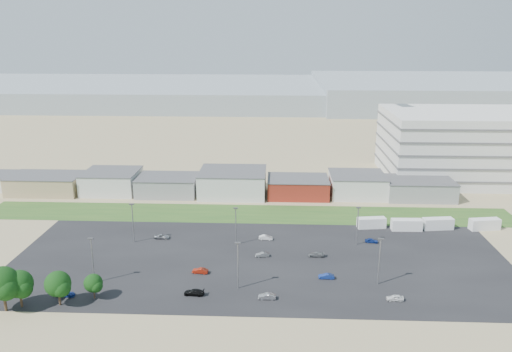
# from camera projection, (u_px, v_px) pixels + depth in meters

# --- Properties ---
(ground) EXTENTS (700.00, 700.00, 0.00)m
(ground) POSITION_uv_depth(u_px,v_px,m) (232.00, 303.00, 101.63)
(ground) COLOR #998861
(ground) RESTS_ON ground
(parking_lot) EXTENTS (120.00, 50.00, 0.01)m
(parking_lot) POSITION_uv_depth(u_px,v_px,m) (260.00, 260.00, 120.61)
(parking_lot) COLOR black
(parking_lot) RESTS_ON ground
(grass_strip) EXTENTS (160.00, 16.00, 0.02)m
(grass_strip) POSITION_uv_depth(u_px,v_px,m) (247.00, 214.00, 151.52)
(grass_strip) COLOR #27521F
(grass_strip) RESTS_ON ground
(hills_backdrop) EXTENTS (700.00, 200.00, 9.00)m
(hills_backdrop) POSITION_uv_depth(u_px,v_px,m) (316.00, 95.00, 400.93)
(hills_backdrop) COLOR gray
(hills_backdrop) RESTS_ON ground
(building_row) EXTENTS (170.00, 20.00, 8.00)m
(building_row) POSITION_uv_depth(u_px,v_px,m) (201.00, 182.00, 169.34)
(building_row) COLOR silver
(building_row) RESTS_ON ground
(parking_garage) EXTENTS (80.00, 40.00, 25.00)m
(parking_garage) POSITION_uv_depth(u_px,v_px,m) (495.00, 145.00, 185.55)
(parking_garage) COLOR silver
(parking_garage) RESTS_ON ground
(box_trailer_a) EXTENTS (8.16, 3.53, 2.96)m
(box_trailer_a) POSITION_uv_depth(u_px,v_px,m) (371.00, 223.00, 140.34)
(box_trailer_a) COLOR silver
(box_trailer_a) RESTS_ON ground
(box_trailer_b) EXTENTS (8.39, 2.77, 3.13)m
(box_trailer_b) POSITION_uv_depth(u_px,v_px,m) (406.00, 225.00, 138.69)
(box_trailer_b) COLOR silver
(box_trailer_b) RESTS_ON ground
(box_trailer_c) EXTENTS (8.69, 3.73, 3.15)m
(box_trailer_c) POSITION_uv_depth(u_px,v_px,m) (438.00, 224.00, 139.44)
(box_trailer_c) COLOR silver
(box_trailer_c) RESTS_ON ground
(box_trailer_d) EXTENTS (8.64, 3.92, 3.12)m
(box_trailer_d) POSITION_uv_depth(u_px,v_px,m) (485.00, 224.00, 139.11)
(box_trailer_d) COLOR silver
(box_trailer_d) RESTS_ON ground
(tree_left) EXTENTS (7.06, 7.06, 10.59)m
(tree_left) POSITION_uv_depth(u_px,v_px,m) (3.00, 287.00, 97.49)
(tree_left) COLOR black
(tree_left) RESTS_ON ground
(tree_mid) EXTENTS (5.95, 5.95, 8.92)m
(tree_mid) POSITION_uv_depth(u_px,v_px,m) (19.00, 287.00, 99.11)
(tree_mid) COLOR black
(tree_mid) RESTS_ON ground
(tree_right) EXTENTS (5.56, 5.56, 8.33)m
(tree_right) POSITION_uv_depth(u_px,v_px,m) (58.00, 286.00, 99.87)
(tree_right) COLOR black
(tree_right) RESTS_ON ground
(tree_near) EXTENTS (4.10, 4.10, 6.14)m
(tree_near) POSITION_uv_depth(u_px,v_px,m) (93.00, 285.00, 102.68)
(tree_near) COLOR black
(tree_near) RESTS_ON ground
(lightpole_front_l) EXTENTS (1.24, 0.52, 10.56)m
(lightpole_front_l) POSITION_uv_depth(u_px,v_px,m) (93.00, 261.00, 108.60)
(lightpole_front_l) COLOR slate
(lightpole_front_l) RESTS_ON ground
(lightpole_front_m) EXTENTS (1.26, 0.52, 10.68)m
(lightpole_front_m) POSITION_uv_depth(u_px,v_px,m) (238.00, 266.00, 106.12)
(lightpole_front_m) COLOR slate
(lightpole_front_m) RESTS_ON ground
(lightpole_front_r) EXTENTS (1.28, 0.53, 10.84)m
(lightpole_front_r) POSITION_uv_depth(u_px,v_px,m) (379.00, 261.00, 107.86)
(lightpole_front_r) COLOR slate
(lightpole_front_r) RESTS_ON ground
(lightpole_back_l) EXTENTS (1.25, 0.52, 10.66)m
(lightpole_back_l) POSITION_uv_depth(u_px,v_px,m) (133.00, 223.00, 129.72)
(lightpole_back_l) COLOR slate
(lightpole_back_l) RESTS_ON ground
(lightpole_back_m) EXTENTS (1.18, 0.49, 10.05)m
(lightpole_back_m) POSITION_uv_depth(u_px,v_px,m) (236.00, 226.00, 128.45)
(lightpole_back_m) COLOR slate
(lightpole_back_m) RESTS_ON ground
(lightpole_back_r) EXTENTS (1.21, 0.50, 10.30)m
(lightpole_back_r) POSITION_uv_depth(u_px,v_px,m) (357.00, 226.00, 128.17)
(lightpole_back_r) COLOR slate
(lightpole_back_r) RESTS_ON ground
(parked_car_1) EXTENTS (3.55, 1.30, 1.16)m
(parked_car_1) POSITION_uv_depth(u_px,v_px,m) (326.00, 276.00, 111.61)
(parked_car_1) COLOR navy
(parked_car_1) RESTS_ON ground
(parked_car_2) EXTENTS (3.58, 1.46, 1.22)m
(parked_car_2) POSITION_uv_depth(u_px,v_px,m) (395.00, 298.00, 102.53)
(parked_car_2) COLOR silver
(parked_car_2) RESTS_ON ground
(parked_car_3) EXTENTS (4.41, 2.07, 1.24)m
(parked_car_3) POSITION_uv_depth(u_px,v_px,m) (194.00, 292.00, 104.67)
(parked_car_3) COLOR black
(parked_car_3) RESTS_ON ground
(parked_car_4) EXTENTS (3.80, 1.68, 1.21)m
(parked_car_4) POSITION_uv_depth(u_px,v_px,m) (200.00, 271.00, 114.11)
(parked_car_4) COLOR maroon
(parked_car_4) RESTS_ON ground
(parked_car_7) EXTENTS (3.48, 1.59, 1.11)m
(parked_car_7) POSITION_uv_depth(u_px,v_px,m) (262.00, 255.00, 122.50)
(parked_car_7) COLOR #595B5E
(parked_car_7) RESTS_ON ground
(parked_car_8) EXTENTS (3.53, 1.79, 1.15)m
(parked_car_8) POSITION_uv_depth(u_px,v_px,m) (372.00, 241.00, 130.66)
(parked_car_8) COLOR navy
(parked_car_8) RESTS_ON ground
(parked_car_9) EXTENTS (4.17, 2.02, 1.14)m
(parked_car_9) POSITION_uv_depth(u_px,v_px,m) (162.00, 236.00, 133.28)
(parked_car_9) COLOR #A5A5AA
(parked_car_9) RESTS_ON ground
(parked_car_10) EXTENTS (3.97, 1.65, 1.15)m
(parked_car_10) POSITION_uv_depth(u_px,v_px,m) (66.00, 294.00, 104.19)
(parked_car_10) COLOR navy
(parked_car_10) RESTS_ON ground
(parked_car_11) EXTENTS (3.78, 1.59, 1.21)m
(parked_car_11) POSITION_uv_depth(u_px,v_px,m) (266.00, 237.00, 132.55)
(parked_car_11) COLOR silver
(parked_car_11) RESTS_ON ground
(parked_car_12) EXTENTS (4.03, 1.83, 1.14)m
(parked_car_12) POSITION_uv_depth(u_px,v_px,m) (316.00, 254.00, 122.58)
(parked_car_12) COLOR #595B5E
(parked_car_12) RESTS_ON ground
(parked_car_13) EXTENTS (3.71, 1.33, 1.22)m
(parked_car_13) POSITION_uv_depth(u_px,v_px,m) (267.00, 296.00, 103.08)
(parked_car_13) COLOR #A5A5AA
(parked_car_13) RESTS_ON ground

